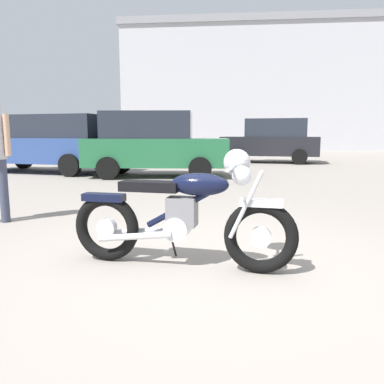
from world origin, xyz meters
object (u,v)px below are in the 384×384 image
(silver_sedan_mid, at_px, (154,144))
(blue_hatchback_right, at_px, (46,142))
(white_estate_far, at_px, (272,140))
(vintage_motorcycle, at_px, (186,213))

(silver_sedan_mid, bearing_deg, blue_hatchback_right, 163.18)
(white_estate_far, bearing_deg, silver_sedan_mid, 64.78)
(blue_hatchback_right, xyz_separation_m, white_estate_far, (7.25, 4.90, -0.02))
(blue_hatchback_right, distance_m, white_estate_far, 8.76)
(vintage_motorcycle, distance_m, white_estate_far, 13.01)
(vintage_motorcycle, bearing_deg, silver_sedan_mid, 111.36)
(silver_sedan_mid, xyz_separation_m, blue_hatchback_right, (-3.55, 0.76, 0.02))
(blue_hatchback_right, bearing_deg, silver_sedan_mid, 177.54)
(white_estate_far, bearing_deg, blue_hatchback_right, 42.01)
(blue_hatchback_right, height_order, white_estate_far, white_estate_far)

